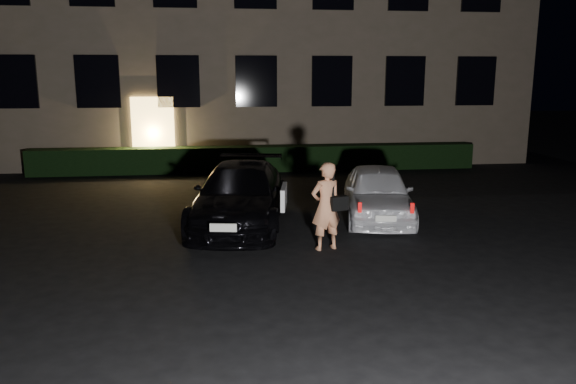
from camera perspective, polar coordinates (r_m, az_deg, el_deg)
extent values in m
plane|color=black|center=(9.07, 1.68, -8.97)|extent=(80.00, 80.00, 0.00)
cube|color=brown|center=(23.58, -4.02, 18.56)|extent=(20.00, 8.00, 12.00)
cube|color=#E2B359|center=(19.55, -13.51, 5.71)|extent=(1.40, 0.10, 2.50)
cube|color=black|center=(20.39, -26.04, 10.03)|extent=(1.40, 0.10, 1.70)
cube|color=black|center=(19.71, -18.76, 10.57)|extent=(1.40, 0.10, 1.70)
cube|color=black|center=(19.37, -11.07, 10.95)|extent=(1.40, 0.10, 1.70)
cube|color=black|center=(19.37, -3.23, 11.15)|extent=(1.40, 0.10, 1.70)
cube|color=black|center=(19.71, 4.48, 11.14)|extent=(1.40, 0.10, 1.70)
cube|color=black|center=(20.39, 11.79, 10.96)|extent=(1.40, 0.10, 1.70)
cube|color=black|center=(21.36, 18.53, 10.63)|extent=(1.40, 0.10, 1.70)
cube|color=black|center=(19.13, -3.05, 3.40)|extent=(15.00, 0.70, 0.85)
imported|color=black|center=(12.23, -4.85, -0.32)|extent=(2.58, 4.77, 1.31)
cube|color=white|center=(11.29, -0.43, -0.48)|extent=(0.24, 0.94, 0.44)
cube|color=silver|center=(10.00, -6.59, -3.61)|extent=(0.48, 0.12, 0.15)
imported|color=white|center=(12.83, 9.09, -0.06)|extent=(2.08, 3.79, 1.22)
cube|color=red|center=(11.11, 7.31, -1.57)|extent=(0.08, 0.06, 0.20)
cube|color=red|center=(11.22, 12.51, -1.62)|extent=(0.08, 0.06, 0.20)
cube|color=silver|center=(11.16, 9.91, -2.67)|extent=(0.41, 0.11, 0.12)
imported|color=#E29165|center=(10.43, 3.88, -1.45)|extent=(0.70, 0.57, 1.66)
cube|color=black|center=(10.42, 5.17, -1.14)|extent=(0.37, 0.25, 0.26)
cube|color=black|center=(10.32, 4.57, 0.87)|extent=(0.05, 0.06, 0.52)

